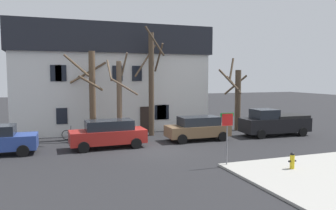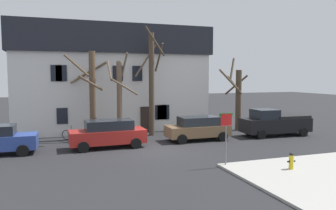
# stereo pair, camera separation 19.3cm
# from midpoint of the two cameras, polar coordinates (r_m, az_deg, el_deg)

# --- Properties ---
(ground_plane) EXTENTS (120.00, 120.00, 0.00)m
(ground_plane) POSITION_cam_midpoint_polar(r_m,az_deg,el_deg) (20.58, -1.52, -7.87)
(ground_plane) COLOR #262628
(sidewalk_slab) EXTENTS (8.16, 6.69, 0.12)m
(sidewalk_slab) POSITION_cam_midpoint_polar(r_m,az_deg,el_deg) (17.18, 26.58, -10.81)
(sidewalk_slab) COLOR #A8A59E
(sidewalk_slab) RESTS_ON ground_plane
(building_main) EXTENTS (16.29, 6.86, 8.76)m
(building_main) POSITION_cam_midpoint_polar(r_m,az_deg,el_deg) (29.55, -9.53, 4.71)
(building_main) COLOR white
(building_main) RESTS_ON ground_plane
(tree_bare_near) EXTENTS (3.23, 3.48, 6.38)m
(tree_bare_near) POSITION_cam_midpoint_polar(r_m,az_deg,el_deg) (24.67, -12.80, 2.16)
(tree_bare_near) COLOR brown
(tree_bare_near) RESTS_ON ground_plane
(tree_bare_mid) EXTENTS (2.04, 1.95, 6.27)m
(tree_bare_mid) POSITION_cam_midpoint_polar(r_m,az_deg,el_deg) (24.18, -8.12, 1.30)
(tree_bare_mid) COLOR brown
(tree_bare_mid) RESTS_ON ground_plane
(tree_bare_far) EXTENTS (2.03, 2.06, 8.23)m
(tree_bare_far) POSITION_cam_midpoint_polar(r_m,az_deg,el_deg) (25.45, -2.61, 4.11)
(tree_bare_far) COLOR #4C3D2D
(tree_bare_far) RESTS_ON ground_plane
(tree_bare_end) EXTENTS (2.72, 2.71, 6.13)m
(tree_bare_end) POSITION_cam_midpoint_polar(r_m,az_deg,el_deg) (28.51, 12.03, 1.43)
(tree_bare_end) COLOR #4C3D2D
(tree_bare_end) RESTS_ON ground_plane
(car_red_wagon) EXTENTS (4.80, 2.07, 1.78)m
(car_red_wagon) POSITION_cam_midpoint_polar(r_m,az_deg,el_deg) (21.57, -10.02, -4.84)
(car_red_wagon) COLOR #AD231E
(car_red_wagon) RESTS_ON ground_plane
(car_brown_wagon) EXTENTS (4.52, 2.10, 1.71)m
(car_brown_wagon) POSITION_cam_midpoint_polar(r_m,az_deg,el_deg) (23.77, 5.39, -3.96)
(car_brown_wagon) COLOR brown
(car_brown_wagon) RESTS_ON ground_plane
(pickup_truck_black) EXTENTS (5.41, 2.34, 2.07)m
(pickup_truck_black) POSITION_cam_midpoint_polar(r_m,az_deg,el_deg) (26.81, 18.10, -2.93)
(pickup_truck_black) COLOR black
(pickup_truck_black) RESTS_ON ground_plane
(fire_hydrant) EXTENTS (0.42, 0.22, 0.80)m
(fire_hydrant) POSITION_cam_midpoint_polar(r_m,az_deg,el_deg) (17.24, 20.76, -8.92)
(fire_hydrant) COLOR gold
(fire_hydrant) RESTS_ON sidewalk_slab
(street_sign_pole) EXTENTS (0.76, 0.07, 2.75)m
(street_sign_pole) POSITION_cam_midpoint_polar(r_m,az_deg,el_deg) (16.90, 10.28, -4.13)
(street_sign_pole) COLOR slate
(street_sign_pole) RESTS_ON ground_plane
(bicycle_leaning) EXTENTS (1.66, 0.66, 1.03)m
(bicycle_leaning) POSITION_cam_midpoint_polar(r_m,az_deg,el_deg) (24.90, -15.68, -4.94)
(bicycle_leaning) COLOR black
(bicycle_leaning) RESTS_ON ground_plane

